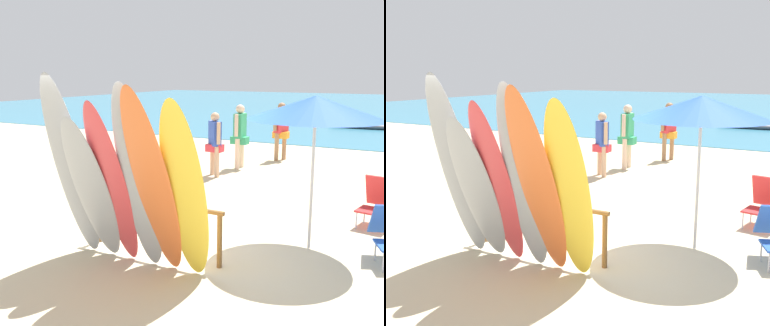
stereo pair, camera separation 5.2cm
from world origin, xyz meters
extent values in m
plane|color=beige|center=(0.00, 14.00, 0.00)|extent=(60.00, 60.00, 0.00)
cylinder|color=brown|center=(-1.00, 0.00, 0.37)|extent=(0.07, 0.07, 0.74)
cylinder|color=brown|center=(1.00, 0.00, 0.37)|extent=(0.07, 0.07, 0.74)
cylinder|color=brown|center=(0.00, 0.00, 0.74)|extent=(2.12, 0.06, 0.06)
ellipsoid|color=#999EA3|center=(-0.84, -0.72, 1.28)|extent=(0.57, 0.87, 2.55)
ellipsoid|color=#999EA3|center=(-0.50, -0.72, 1.02)|extent=(0.57, 0.91, 2.04)
ellipsoid|color=#D13D42|center=(-0.18, -0.70, 1.12)|extent=(0.48, 0.88, 2.24)
ellipsoid|color=#999EA3|center=(0.23, -0.70, 1.23)|extent=(0.56, 0.87, 2.45)
ellipsoid|color=orange|center=(0.47, -0.74, 1.21)|extent=(0.60, 1.00, 2.43)
ellipsoid|color=yellow|center=(0.86, -0.67, 1.14)|extent=(0.58, 0.83, 2.29)
cylinder|color=beige|center=(-1.30, 6.20, 0.41)|extent=(0.13, 0.13, 0.82)
cylinder|color=beige|center=(-1.29, 5.86, 0.41)|extent=(0.13, 0.13, 0.82)
cube|color=#33A36B|center=(-1.30, 6.03, 0.76)|extent=(0.44, 0.27, 0.20)
cube|color=#33A36B|center=(-1.30, 6.03, 1.14)|extent=(0.24, 0.43, 0.64)
sphere|color=beige|center=(-1.30, 6.03, 1.58)|extent=(0.23, 0.23, 0.23)
cylinder|color=beige|center=(-1.31, 6.30, 1.18)|extent=(0.10, 0.10, 0.57)
cylinder|color=beige|center=(-1.28, 5.76, 1.18)|extent=(0.10, 0.10, 0.57)
cylinder|color=#9E704C|center=(-0.77, 7.52, 0.40)|extent=(0.12, 0.12, 0.81)
cylinder|color=#9E704C|center=(-0.65, 7.83, 0.40)|extent=(0.12, 0.12, 0.81)
cube|color=orange|center=(-0.71, 7.68, 0.74)|extent=(0.43, 0.27, 0.19)
cube|color=#DB333D|center=(-0.71, 7.68, 1.13)|extent=(0.36, 0.47, 0.63)
sphere|color=#9E704C|center=(-0.71, 7.68, 1.56)|extent=(0.23, 0.23, 0.23)
cylinder|color=#9E704C|center=(-0.81, 7.43, 1.16)|extent=(0.10, 0.10, 0.56)
cylinder|color=#9E704C|center=(-0.61, 7.92, 1.16)|extent=(0.10, 0.10, 0.56)
cylinder|color=tan|center=(-1.36, 4.78, 0.38)|extent=(0.12, 0.12, 0.76)
cylinder|color=tan|center=(-1.58, 5.00, 0.38)|extent=(0.12, 0.12, 0.76)
cube|color=#DB333D|center=(-1.47, 4.89, 0.70)|extent=(0.41, 0.25, 0.18)
cube|color=#2D4CB2|center=(-1.47, 4.89, 1.06)|extent=(0.43, 0.42, 0.60)
sphere|color=tan|center=(-1.47, 4.89, 1.47)|extent=(0.22, 0.22, 0.22)
cylinder|color=tan|center=(-1.29, 4.71, 1.09)|extent=(0.09, 0.09, 0.53)
cylinder|color=tan|center=(-1.65, 5.06, 1.09)|extent=(0.09, 0.09, 0.53)
cylinder|color=#B7B7BC|center=(2.31, 2.48, 0.14)|extent=(0.02, 0.02, 0.28)
cylinder|color=#B7B7BC|center=(2.72, 2.41, 0.14)|extent=(0.02, 0.02, 0.28)
cylinder|color=#B7B7BC|center=(2.37, 2.86, 0.14)|extent=(0.02, 0.02, 0.28)
cube|color=red|center=(2.55, 2.63, 0.30)|extent=(0.57, 0.53, 0.03)
cube|color=red|center=(2.60, 2.94, 0.57)|extent=(0.53, 0.29, 0.53)
cylinder|color=#B7B7BC|center=(2.91, 0.88, 0.14)|extent=(0.02, 0.02, 0.28)
cylinder|color=#B7B7BC|center=(2.77, 1.22, 0.14)|extent=(0.02, 0.02, 0.28)
cylinder|color=silver|center=(1.85, 1.25, 1.07)|extent=(0.04, 0.04, 2.14)
cone|color=blue|center=(1.85, 1.25, 2.05)|extent=(1.90, 1.90, 0.33)
ellipsoid|color=#4C515B|center=(0.39, 16.70, 0.13)|extent=(3.55, 0.77, 0.28)
camera|label=1|loc=(3.45, -5.20, 2.55)|focal=43.32mm
camera|label=2|loc=(3.50, -5.17, 2.55)|focal=43.32mm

